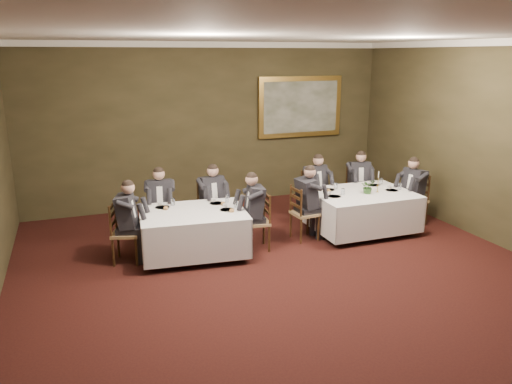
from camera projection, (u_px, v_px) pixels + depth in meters
ground at (311, 301)px, 6.80m from camera, size 10.00×10.00×0.00m
ceiling at (320, 32)px, 5.87m from camera, size 8.00×10.00×0.10m
back_wall at (211, 125)px, 10.85m from camera, size 8.00×0.10×3.50m
crown_molding at (320, 37)px, 5.88m from camera, size 8.00×10.00×0.12m
table_main at (361, 209)px, 9.36m from camera, size 1.87×1.43×0.67m
table_second at (193, 229)px, 8.24m from camera, size 1.85×1.48×0.67m
chair_main_backleft at (314, 206)px, 10.10m from camera, size 0.51×0.50×1.00m
diner_main_backleft at (314, 195)px, 10.03m from camera, size 0.49×0.55×1.35m
chair_main_backright at (357, 201)px, 10.44m from camera, size 0.52×0.50×1.00m
diner_main_backright at (358, 190)px, 10.37m from camera, size 0.49×0.55×1.35m
chair_main_endleft at (304, 224)px, 9.01m from camera, size 0.45×0.47×1.00m
diner_main_endleft at (305, 212)px, 8.95m from camera, size 0.51×0.44×1.35m
chair_main_endright at (413, 210)px, 9.80m from camera, size 0.50×0.52×1.00m
diner_main_endright at (413, 199)px, 9.73m from camera, size 0.55×0.49×1.35m
chair_sec_backleft at (162, 224)px, 9.00m from camera, size 0.51×0.49×1.00m
diner_sec_backleft at (161, 212)px, 8.93m from camera, size 0.48×0.55×1.35m
chair_sec_backright at (212, 220)px, 9.22m from camera, size 0.49×0.47×1.00m
diner_sec_backright at (212, 208)px, 9.15m from camera, size 0.46×0.53×1.35m
chair_sec_endright at (257, 233)px, 8.55m from camera, size 0.47×0.49×1.00m
diner_sec_endright at (256, 221)px, 8.49m from camera, size 0.53×0.46×1.35m
chair_sec_endleft at (126, 245)px, 8.02m from camera, size 0.53×0.55×1.00m
diner_sec_endleft at (126, 232)px, 7.96m from camera, size 0.58×0.53×1.35m
centerpiece at (368, 186)px, 9.18m from camera, size 0.29×0.26×0.29m
candlestick at (378, 184)px, 9.26m from camera, size 0.06×0.06×0.41m
place_setting_table_main at (330, 187)px, 9.50m from camera, size 0.33×0.31×0.14m
place_setting_table_second at (165, 205)px, 8.42m from camera, size 0.33×0.31×0.14m
painting at (300, 107)px, 11.41m from camera, size 2.04×0.09×1.37m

